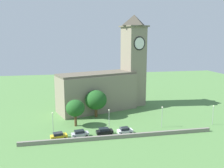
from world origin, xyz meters
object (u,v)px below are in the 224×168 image
car_silver (80,134)px  car_black (104,131)px  church (109,81)px  tree_riverside_west (96,100)px  streetlamp_central (162,113)px  tree_by_tower (75,108)px  streetlamp_west_mid (109,117)px  car_white (125,131)px  car_yellow (59,136)px  streetlamp_east_mid (213,112)px  streetlamp_west_end (53,120)px

car_silver → car_black: (6.62, 0.60, -0.04)m
church → tree_riverside_west: size_ratio=3.86×
streetlamp_central → tree_riverside_west: (-17.68, 13.11, 1.57)m
streetlamp_central → tree_by_tower: (-24.71, 5.89, 1.23)m
car_silver → streetlamp_central: bearing=6.6°
tree_by_tower → tree_riverside_west: (7.03, 7.22, 0.33)m
church → streetlamp_west_mid: 24.17m
church → car_white: 27.21m
streetlamp_west_mid → streetlamp_central: size_ratio=1.03×
car_white → car_yellow: bearing=-179.6°
car_yellow → streetlamp_west_mid: (13.77, 2.64, 3.46)m
car_silver → tree_by_tower: tree_by_tower is taller
car_yellow → church: bearing=55.0°
car_yellow → car_silver: car_silver is taller
car_silver → tree_riverside_west: size_ratio=0.52×
streetlamp_east_mid → car_silver: bearing=-177.4°
church → car_yellow: church is taller
tree_by_tower → tree_riverside_west: bearing=45.7°
streetlamp_west_end → tree_by_tower: 8.73m
car_black → car_white: (5.57, -0.68, 0.01)m
tree_riverside_west → church: bearing=57.3°
car_yellow → streetlamp_west_mid: bearing=10.9°
streetlamp_central → streetlamp_east_mid: (15.80, -0.97, -0.13)m
streetlamp_west_end → tree_riverside_west: bearing=44.9°
church → streetlamp_west_end: size_ratio=5.44×
car_white → streetlamp_east_mid: (27.62, 1.91, 3.18)m
tree_by_tower → streetlamp_west_mid: bearing=-34.8°
streetlamp_west_end → streetlamp_central: streetlamp_west_end is taller
car_white → streetlamp_east_mid: 27.87m
car_silver → car_white: (12.19, -0.08, -0.03)m
car_white → tree_riverside_west: (-5.85, 15.98, 4.88)m
car_black → streetlamp_central: 17.85m
streetlamp_west_mid → tree_riverside_west: (-1.93, 13.46, 1.46)m
car_black → streetlamp_west_end: 14.14m
tree_by_tower → streetlamp_east_mid: bearing=-9.6°
streetlamp_central → car_white: bearing=-166.3°
streetlamp_west_mid → tree_by_tower: bearing=145.2°
car_silver → tree_riverside_west: tree_riverside_west is taller
car_silver → streetlamp_west_mid: streetlamp_west_mid is taller
car_white → streetlamp_west_mid: size_ratio=0.67×
church → tree_by_tower: bearing=-128.1°
car_yellow → streetlamp_west_mid: size_ratio=0.70×
church → tree_by_tower: size_ratio=4.37×
streetlamp_east_mid → car_yellow: bearing=-177.4°
streetlamp_west_end → streetlamp_central: bearing=0.2°
church → streetlamp_west_end: bearing=-130.4°
car_black → streetlamp_east_mid: (33.19, 1.23, 3.19)m
car_silver → streetlamp_west_end: streetlamp_west_end is taller
tree_by_tower → car_yellow: bearing=-118.4°
car_yellow → streetlamp_central: bearing=5.8°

